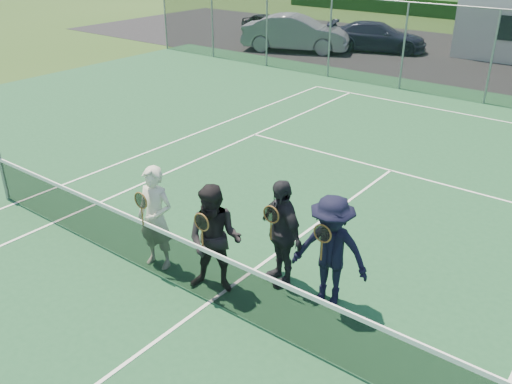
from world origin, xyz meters
TOP-DOWN VIEW (x-y plane):
  - court_surface at (0.00, 0.00)m, footprint 30.00×30.00m
  - tarmac_carpark at (-4.00, 20.00)m, footprint 40.00×12.00m
  - car_a at (-12.91, 18.99)m, footprint 3.87×2.36m
  - car_b at (-9.81, 16.92)m, footprint 5.28×3.51m
  - car_c at (-6.79, 19.27)m, footprint 4.92×3.25m
  - court_markings at (0.00, 0.00)m, footprint 11.03×23.83m
  - tennis_net at (0.00, 0.00)m, footprint 11.68×0.08m
  - perimeter_fence at (0.00, 13.50)m, footprint 30.07×0.07m
  - player_a at (-1.40, 0.25)m, footprint 0.73×0.56m
  - player_b at (-0.16, 0.32)m, footprint 1.08×0.98m
  - player_c at (0.51, 1.13)m, footprint 1.14×0.82m
  - player_d at (1.41, 1.12)m, footprint 1.28×0.91m

SIDE VIEW (x-z plane):
  - tarmac_carpark at x=-4.00m, z-range 0.00..0.01m
  - court_surface at x=0.00m, z-range 0.00..0.02m
  - court_markings at x=0.00m, z-range 0.02..0.03m
  - tennis_net at x=0.00m, z-range -0.01..1.09m
  - car_a at x=-12.91m, z-range 0.00..1.23m
  - car_c at x=-6.79m, z-range 0.00..1.33m
  - car_b at x=-9.81m, z-range 0.00..1.64m
  - player_d at x=1.41m, z-range 0.02..1.82m
  - player_b at x=-0.16m, z-range 0.02..1.82m
  - player_c at x=0.51m, z-range 0.02..1.82m
  - player_a at x=-1.40m, z-range 0.02..1.82m
  - perimeter_fence at x=0.00m, z-range 0.01..3.03m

